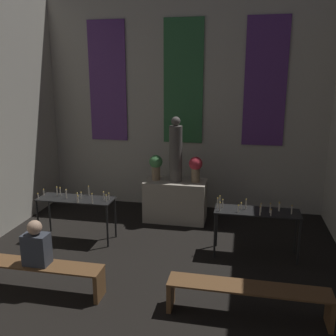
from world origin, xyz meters
TOP-DOWN VIEW (x-y plane):
  - wall_back at (0.00, 9.72)m, footprint 6.60×0.16m
  - altar at (0.00, 8.73)m, footprint 1.31×0.66m
  - statue at (0.00, 8.73)m, footprint 0.27×0.27m
  - flower_vase_left at (-0.43, 8.73)m, footprint 0.28×0.28m
  - flower_vase_right at (0.43, 8.73)m, footprint 0.28×0.28m
  - candle_rack_left at (-1.66, 7.40)m, footprint 1.44×0.49m
  - candle_rack_right at (1.66, 7.40)m, footprint 1.44×0.49m
  - pew_back_left at (-1.53, 5.61)m, footprint 2.09×0.36m
  - pew_back_right at (1.53, 5.61)m, footprint 2.09×0.36m
  - person_seated at (-1.44, 5.61)m, footprint 0.36×0.24m

SIDE VIEW (x-z plane):
  - pew_back_left at x=-1.53m, z-range 0.11..0.54m
  - pew_back_right at x=1.53m, z-range 0.11..0.54m
  - altar at x=0.00m, z-range 0.00..0.88m
  - candle_rack_left at x=-1.66m, z-range 0.22..1.24m
  - candle_rack_right at x=1.66m, z-range 0.22..1.24m
  - person_seated at x=-1.44m, z-range 0.40..1.06m
  - flower_vase_left at x=-0.43m, z-range 0.94..1.48m
  - flower_vase_right at x=0.43m, z-range 0.94..1.48m
  - statue at x=0.00m, z-range 0.84..2.21m
  - wall_back at x=0.00m, z-range 0.03..4.89m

